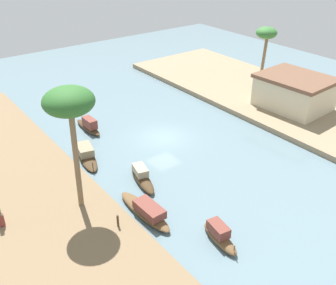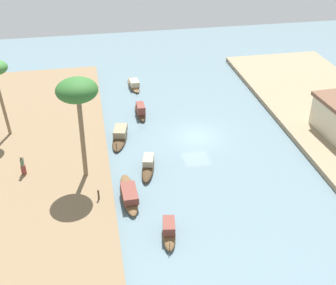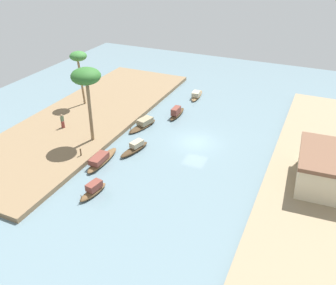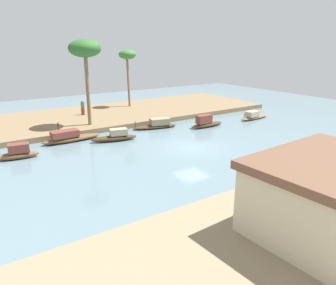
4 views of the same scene
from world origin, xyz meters
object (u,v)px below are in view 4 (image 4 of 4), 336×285
sampan_foreground (157,124)px  riverside_building (335,197)px  sampan_upstream_small (206,123)px  sampan_midstream (70,137)px  sampan_open_hull (254,116)px  sampan_with_tall_canopy (17,153)px  palm_tree_left_near (127,57)px  mooring_post (58,127)px  sampan_with_red_awning (115,137)px  palm_tree_left_far (85,50)px  person_on_near_bank (83,109)px

sampan_foreground → riverside_building: size_ratio=0.67×
sampan_upstream_small → sampan_midstream: bearing=-12.0°
sampan_midstream → sampan_open_hull: sampan_midstream is taller
sampan_with_tall_canopy → palm_tree_left_near: palm_tree_left_near is taller
sampan_with_tall_canopy → mooring_post: bearing=-125.2°
sampan_with_red_awning → riverside_building: (-1.30, 19.24, 1.76)m
palm_tree_left_far → riverside_building: bearing=94.0°
person_on_near_bank → mooring_post: 7.20m
sampan_upstream_small → riverside_building: size_ratio=0.57×
sampan_midstream → palm_tree_left_far: size_ratio=0.64×
sampan_with_tall_canopy → palm_tree_left_near: (-15.60, -12.17, 6.29)m
palm_tree_left_far → riverside_building: (-1.70, 24.30, -5.55)m
sampan_with_tall_canopy → sampan_foreground: 13.74m
palm_tree_left_far → riverside_building: 24.98m
sampan_foreground → riverside_building: (4.18, 21.05, 1.77)m
sampan_midstream → palm_tree_left_far: bearing=-136.4°
sampan_foreground → palm_tree_left_far: 9.94m
sampan_with_tall_canopy → sampan_with_red_awning: (-8.11, -0.21, -0.06)m
mooring_post → riverside_building: (-5.07, 23.50, 1.24)m
sampan_midstream → person_on_near_bank: person_on_near_bank is taller
sampan_midstream → sampan_with_red_awning: sampan_with_red_awning is taller
sampan_with_red_awning → person_on_near_bank: person_on_near_bank is taller
palm_tree_left_near → riverside_building: palm_tree_left_near is taller
sampan_open_hull → riverside_building: 24.20m
sampan_midstream → sampan_with_red_awning: size_ratio=1.25×
sampan_midstream → person_on_near_bank: bearing=-118.4°
palm_tree_left_near → person_on_near_bank: bearing=16.0°
palm_tree_left_far → sampan_upstream_small: bearing=150.9°
sampan_with_tall_canopy → palm_tree_left_far: palm_tree_left_far is taller
palm_tree_left_near → sampan_open_hull: bearing=126.4°
sampan_with_tall_canopy → person_on_near_bank: 13.42m
sampan_with_red_awning → palm_tree_left_far: (0.41, -5.06, 7.31)m
riverside_building → sampan_open_hull: bearing=-133.7°
person_on_near_bank → mooring_post: (4.37, 5.72, -0.26)m
sampan_upstream_small → sampan_with_tall_canopy: bearing=-2.2°
person_on_near_bank → mooring_post: person_on_near_bank is taller
sampan_with_tall_canopy → person_on_near_bank: bearing=-121.6°
sampan_open_hull → sampan_with_red_awning: sampan_with_red_awning is taller
sampan_foreground → palm_tree_left_far: palm_tree_left_far is taller
sampan_open_hull → mooring_post: size_ratio=5.58×
sampan_with_tall_canopy → sampan_foreground: bearing=-162.6°
sampan_midstream → sampan_foreground: (-8.95, 0.18, -0.04)m
sampan_with_tall_canopy → riverside_building: riverside_building is taller
palm_tree_left_far → mooring_post: bearing=13.3°
sampan_foreground → sampan_upstream_small: bearing=164.0°
sampan_midstream → sampan_upstream_small: sampan_upstream_small is taller
sampan_midstream → sampan_foreground: size_ratio=1.10×
sampan_open_hull → palm_tree_left_far: bearing=-24.1°
sampan_midstream → sampan_with_red_awning: (-3.47, 1.99, -0.03)m
mooring_post → sampan_midstream: bearing=97.6°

